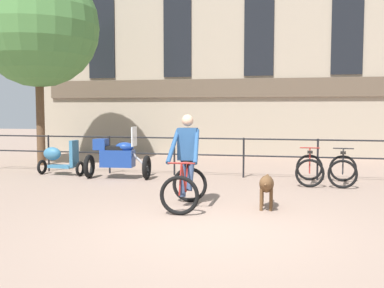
{
  "coord_description": "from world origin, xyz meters",
  "views": [
    {
      "loc": [
        1.14,
        -6.53,
        1.8
      ],
      "look_at": [
        -0.88,
        2.86,
        1.05
      ],
      "focal_mm": 42.0,
      "sensor_mm": 36.0,
      "label": 1
    }
  ],
  "objects_px": {
    "cyclist_with_bike": "(186,166)",
    "parked_bicycle_mid_left": "(343,170)",
    "dog": "(266,185)",
    "parked_motorcycle": "(117,157)",
    "parked_bicycle_near_lamp": "(310,169)",
    "parked_scooter": "(59,158)"
  },
  "relations": [
    {
      "from": "dog",
      "to": "parked_bicycle_mid_left",
      "type": "bearing_deg",
      "value": 60.94
    },
    {
      "from": "cyclist_with_bike",
      "to": "parked_motorcycle",
      "type": "relative_size",
      "value": 1.0
    },
    {
      "from": "dog",
      "to": "parked_motorcycle",
      "type": "bearing_deg",
      "value": 143.92
    },
    {
      "from": "cyclist_with_bike",
      "to": "parked_motorcycle",
      "type": "xyz_separation_m",
      "value": [
        -2.49,
        2.87,
        -0.2
      ]
    },
    {
      "from": "parked_bicycle_near_lamp",
      "to": "parked_scooter",
      "type": "xyz_separation_m",
      "value": [
        -6.61,
        0.04,
        0.1
      ]
    },
    {
      "from": "parked_motorcycle",
      "to": "parked_scooter",
      "type": "distance_m",
      "value": 1.8
    },
    {
      "from": "parked_bicycle_near_lamp",
      "to": "parked_bicycle_mid_left",
      "type": "xyz_separation_m",
      "value": [
        0.76,
        0.0,
        0.0
      ]
    },
    {
      "from": "cyclist_with_bike",
      "to": "parked_motorcycle",
      "type": "height_order",
      "value": "cyclist_with_bike"
    },
    {
      "from": "cyclist_with_bike",
      "to": "parked_bicycle_mid_left",
      "type": "distance_m",
      "value": 4.4
    },
    {
      "from": "cyclist_with_bike",
      "to": "dog",
      "type": "distance_m",
      "value": 1.49
    },
    {
      "from": "parked_scooter",
      "to": "parked_bicycle_near_lamp",
      "type": "bearing_deg",
      "value": -85.07
    },
    {
      "from": "parked_motorcycle",
      "to": "parked_bicycle_near_lamp",
      "type": "distance_m",
      "value": 4.84
    },
    {
      "from": "parked_bicycle_near_lamp",
      "to": "parked_scooter",
      "type": "distance_m",
      "value": 6.61
    },
    {
      "from": "dog",
      "to": "parked_bicycle_mid_left",
      "type": "height_order",
      "value": "parked_bicycle_mid_left"
    },
    {
      "from": "dog",
      "to": "parked_bicycle_near_lamp",
      "type": "distance_m",
      "value": 3.17
    },
    {
      "from": "dog",
      "to": "parked_bicycle_mid_left",
      "type": "xyz_separation_m",
      "value": [
        1.64,
        3.04,
        -0.09
      ]
    },
    {
      "from": "parked_scooter",
      "to": "dog",
      "type": "bearing_deg",
      "value": -112.99
    },
    {
      "from": "parked_bicycle_near_lamp",
      "to": "parked_bicycle_mid_left",
      "type": "distance_m",
      "value": 0.76
    },
    {
      "from": "dog",
      "to": "parked_motorcycle",
      "type": "xyz_separation_m",
      "value": [
        -3.95,
        2.81,
        0.11
      ]
    },
    {
      "from": "parked_scooter",
      "to": "parked_bicycle_mid_left",
      "type": "bearing_deg",
      "value": -85.04
    },
    {
      "from": "parked_bicycle_near_lamp",
      "to": "parked_motorcycle",
      "type": "bearing_deg",
      "value": 4.73
    },
    {
      "from": "parked_motorcycle",
      "to": "cyclist_with_bike",
      "type": "bearing_deg",
      "value": -143.19
    }
  ]
}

